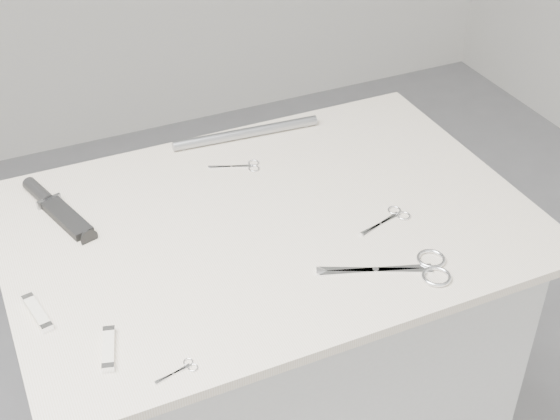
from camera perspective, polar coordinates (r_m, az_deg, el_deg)
name	(u,v)px	position (r m, az deg, el deg)	size (l,w,h in m)	color
plinth	(271,384)	(1.82, -0.70, -12.61)	(0.90, 0.60, 0.90)	silver
display_board	(269,223)	(1.51, -0.82, -0.97)	(1.00, 0.70, 0.02)	beige
large_shears	(413,268)	(1.40, 9.70, -4.24)	(0.23, 0.14, 0.01)	white
embroidery_scissors_a	(391,218)	(1.51, 8.11, -0.57)	(0.12, 0.06, 0.00)	white
embroidery_scissors_b	(243,166)	(1.65, -2.70, 3.22)	(0.11, 0.06, 0.00)	white
tiny_scissors	(181,370)	(1.22, -7.25, -11.52)	(0.07, 0.03, 0.00)	white
sheathed_knife	(54,206)	(1.58, -16.22, 0.30)	(0.10, 0.23, 0.03)	black
pocket_knife_a	(37,312)	(1.35, -17.33, -7.17)	(0.04, 0.10, 0.01)	silver
pocket_knife_b	(109,348)	(1.26, -12.43, -9.86)	(0.04, 0.09, 0.01)	silver
metal_rail	(246,133)	(1.75, -2.48, 5.66)	(0.02, 0.02, 0.34)	#919398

